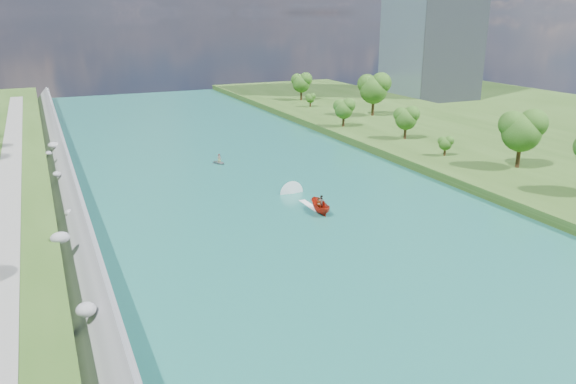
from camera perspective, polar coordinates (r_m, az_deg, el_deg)
name	(u,v)px	position (r m, az deg, el deg)	size (l,w,h in m)	color
ground	(351,263)	(59.36, 6.37, -7.18)	(260.00, 260.00, 0.00)	#2D5119
river_water	(276,205)	(75.93, -1.25, -1.36)	(55.00, 240.00, 0.10)	#185B4F
berm_east	(545,162)	(104.59, 24.61, 2.76)	(44.00, 240.00, 1.50)	#2D5119
riprap_bank	(72,222)	(69.51, -21.10, -2.91)	(4.98, 236.00, 4.60)	slate
riverside_path	(6,215)	(69.64, -26.73, -2.08)	(3.00, 200.00, 0.10)	gray
trees_east	(442,118)	(108.26, 15.37, 7.26)	(18.80, 137.49, 11.75)	#294D14
motorboat	(316,204)	(73.97, 2.86, -1.23)	(3.60, 19.14, 2.15)	#A91F0D
raft	(219,161)	(97.46, -7.00, 3.10)	(2.67, 3.05, 1.69)	gray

